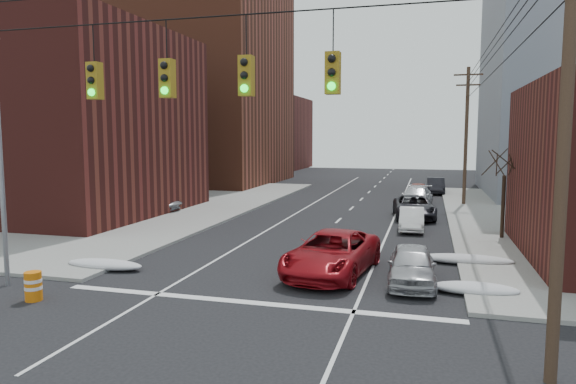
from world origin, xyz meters
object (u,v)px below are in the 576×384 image
Objects in this scene: lot_car_d at (112,195)px; parked_car_b at (412,219)px; construction_barrel at (33,286)px; parked_car_f at (436,186)px; lot_car_c at (107,204)px; parked_car_d at (416,197)px; parked_car_c at (414,207)px; lot_car_b at (149,201)px; lot_car_a at (107,211)px; red_pickup at (332,253)px; parked_car_e at (418,191)px; parked_car_a at (412,265)px.

parked_car_b is at bearing -103.46° from lot_car_d.
parked_car_f is at bearing 70.18° from construction_barrel.
parked_car_f is 0.99× the size of lot_car_c.
parked_car_d is 1.47× the size of lot_car_d.
lot_car_d is (-24.32, 0.96, 0.00)m from parked_car_c.
lot_car_c is at bearing 137.95° from lot_car_b.
parked_car_c reaches higher than lot_car_a.
lot_car_d is (-3.37, 5.50, -0.06)m from lot_car_c.
parked_car_c is 1.46× the size of lot_car_a.
lot_car_c is (-20.95, 0.09, 0.17)m from parked_car_b.
lot_car_b is at bearing 12.71° from lot_car_a.
parked_car_c is 5.91m from parked_car_d.
parked_car_b is at bearing -84.49° from lot_car_c.
lot_car_d is at bearing 59.06° from lot_car_b.
parked_car_f reaches higher than parked_car_b.
red_pickup is 11.04m from construction_barrel.
parked_car_e is 5.51m from parked_car_f.
lot_car_d is at bearing 118.59° from construction_barrel.
red_pickup reaches higher than parked_car_f.
parked_car_b is 20.95m from lot_car_c.
parked_car_b is (2.81, 10.90, -0.19)m from red_pickup.
lot_car_b is (-19.29, 13.89, 0.09)m from parked_car_a.
lot_car_c is at bearing -149.01° from lot_car_d.
red_pickup is 15.79m from parked_car_c.
lot_car_c reaches higher than lot_car_a.
red_pickup is 26.58m from parked_car_e.
lot_car_a reaches higher than parked_car_b.
lot_car_c is (-1.85, 2.66, 0.06)m from lot_car_a.
parked_car_d reaches higher than parked_car_b.
parked_car_b is at bearing -97.02° from parked_car_c.
parked_car_d is (0.00, 10.54, 0.12)m from parked_car_b.
red_pickup is 1.53× the size of parked_car_b.
lot_car_b is at bearing -142.40° from parked_car_e.
lot_car_a is at bearing 178.14° from lot_car_b.
parked_car_a is 1.08× the size of parked_car_b.
parked_car_a is 22.11m from parked_car_d.
lot_car_a is (-19.10, -13.10, -0.01)m from parked_car_d.
parked_car_b is 0.86× the size of lot_car_c.
lot_car_d is (-24.69, 17.16, 0.04)m from parked_car_a.
parked_car_d is 30.03m from construction_barrel.
parked_car_c reaches higher than construction_barrel.
parked_car_e is at bearing 69.71° from construction_barrel.
lot_car_a is 4.89m from lot_car_b.
parked_car_a is at bearing -93.60° from parked_car_f.
red_pickup reaches higher than lot_car_b.
parked_car_f is (1.23, 32.37, 0.03)m from parked_car_a.
parked_car_c reaches higher than parked_car_a.
lot_car_d is at bearing 165.61° from parked_car_b.
parked_car_d is 24.82m from lot_car_d.
parked_car_b is at bearing -87.31° from parked_car_e.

